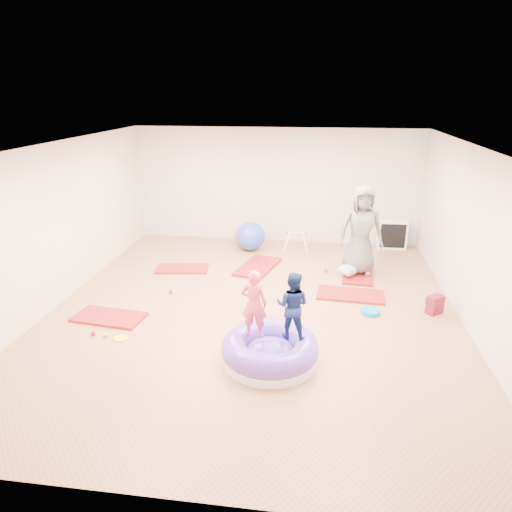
# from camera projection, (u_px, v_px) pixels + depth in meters

# --- Properties ---
(room) EXTENTS (7.01, 8.01, 2.81)m
(room) POSITION_uv_depth(u_px,v_px,m) (254.00, 234.00, 7.51)
(room) COLOR #B57C48
(room) RESTS_ON ground
(gym_mat_front_left) EXTENTS (1.24, 0.73, 0.05)m
(gym_mat_front_left) POSITION_uv_depth(u_px,v_px,m) (109.00, 317.00, 7.68)
(gym_mat_front_left) COLOR #AD221C
(gym_mat_front_left) RESTS_ON ground
(gym_mat_mid_left) EXTENTS (1.16, 0.69, 0.05)m
(gym_mat_mid_left) POSITION_uv_depth(u_px,v_px,m) (182.00, 269.00, 9.77)
(gym_mat_mid_left) COLOR #AD221C
(gym_mat_mid_left) RESTS_ON ground
(gym_mat_center_back) EXTENTS (0.96, 1.42, 0.05)m
(gym_mat_center_back) POSITION_uv_depth(u_px,v_px,m) (258.00, 267.00, 9.87)
(gym_mat_center_back) COLOR #AD221C
(gym_mat_center_back) RESTS_ON ground
(gym_mat_right) EXTENTS (1.27, 0.70, 0.05)m
(gym_mat_right) POSITION_uv_depth(u_px,v_px,m) (350.00, 295.00, 8.52)
(gym_mat_right) COLOR #AD221C
(gym_mat_right) RESTS_ON ground
(gym_mat_rear_right) EXTENTS (0.71, 1.26, 0.05)m
(gym_mat_rear_right) POSITION_uv_depth(u_px,v_px,m) (358.00, 274.00, 9.50)
(gym_mat_rear_right) COLOR #AD221C
(gym_mat_rear_right) RESTS_ON ground
(inflatable_cushion) EXTENTS (1.38, 1.38, 0.44)m
(inflatable_cushion) POSITION_uv_depth(u_px,v_px,m) (270.00, 350.00, 6.43)
(inflatable_cushion) COLOR white
(inflatable_cushion) RESTS_ON ground
(child_pink) EXTENTS (0.38, 0.26, 1.00)m
(child_pink) POSITION_uv_depth(u_px,v_px,m) (254.00, 301.00, 6.28)
(child_pink) COLOR #FF5060
(child_pink) RESTS_ON inflatable_cushion
(child_navy) EXTENTS (0.54, 0.45, 0.98)m
(child_navy) POSITION_uv_depth(u_px,v_px,m) (292.00, 302.00, 6.24)
(child_navy) COLOR navy
(child_navy) RESTS_ON inflatable_cushion
(adult_caregiver) EXTENTS (0.95, 0.67, 1.82)m
(adult_caregiver) POSITION_uv_depth(u_px,v_px,m) (361.00, 230.00, 9.20)
(adult_caregiver) COLOR #5A5B5E
(adult_caregiver) RESTS_ON gym_mat_rear_right
(infant) EXTENTS (0.40, 0.40, 0.23)m
(infant) POSITION_uv_depth(u_px,v_px,m) (348.00, 270.00, 9.28)
(infant) COLOR #9EC6FF
(infant) RESTS_ON gym_mat_rear_right
(ball_pit_balls) EXTENTS (3.72, 3.27, 0.08)m
(ball_pit_balls) POSITION_uv_depth(u_px,v_px,m) (222.00, 303.00, 8.16)
(ball_pit_balls) COLOR green
(ball_pit_balls) RESTS_ON ground
(exercise_ball_blue) EXTENTS (0.69, 0.69, 0.69)m
(exercise_ball_blue) POSITION_uv_depth(u_px,v_px,m) (250.00, 236.00, 10.87)
(exercise_ball_blue) COLOR #2A4EB3
(exercise_ball_blue) RESTS_ON ground
(exercise_ball_orange) EXTENTS (0.41, 0.41, 0.41)m
(exercise_ball_orange) POSITION_uv_depth(u_px,v_px,m) (242.00, 237.00, 11.26)
(exercise_ball_orange) COLOR orange
(exercise_ball_orange) RESTS_ON ground
(infant_play_gym) EXTENTS (0.61, 0.58, 0.47)m
(infant_play_gym) POSITION_uv_depth(u_px,v_px,m) (296.00, 239.00, 10.80)
(infant_play_gym) COLOR white
(infant_play_gym) RESTS_ON ground
(cube_shelf) EXTENTS (0.68, 0.34, 0.68)m
(cube_shelf) POSITION_uv_depth(u_px,v_px,m) (392.00, 234.00, 11.04)
(cube_shelf) COLOR white
(cube_shelf) RESTS_ON ground
(balance_disc) EXTENTS (0.33, 0.33, 0.07)m
(balance_disc) POSITION_uv_depth(u_px,v_px,m) (371.00, 312.00, 7.84)
(balance_disc) COLOR #0985A3
(balance_disc) RESTS_ON ground
(backpack) EXTENTS (0.33, 0.31, 0.32)m
(backpack) POSITION_uv_depth(u_px,v_px,m) (435.00, 305.00, 7.82)
(backpack) COLOR #C2293B
(backpack) RESTS_ON ground
(yellow_toy) EXTENTS (0.21, 0.21, 0.03)m
(yellow_toy) POSITION_uv_depth(u_px,v_px,m) (121.00, 338.00, 7.04)
(yellow_toy) COLOR #FFFC00
(yellow_toy) RESTS_ON ground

